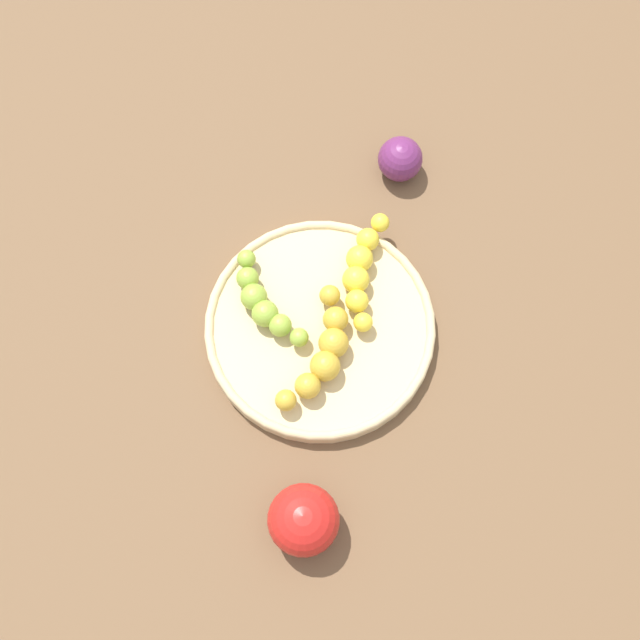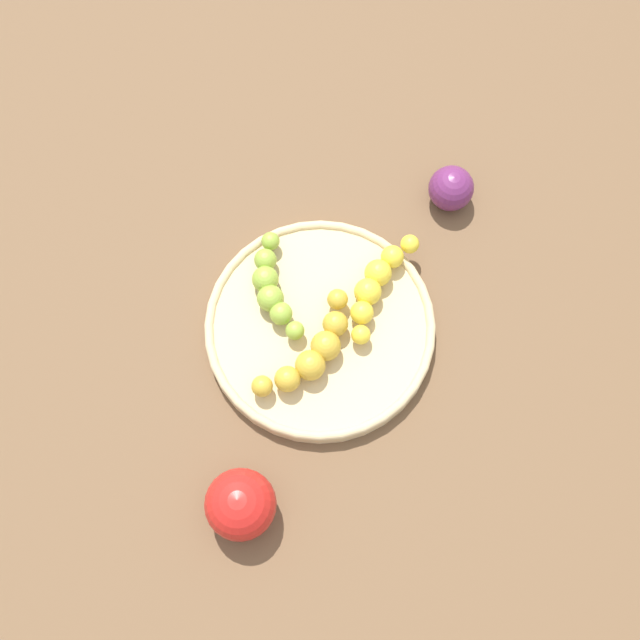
# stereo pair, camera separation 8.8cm
# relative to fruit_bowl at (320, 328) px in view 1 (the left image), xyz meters

# --- Properties ---
(ground_plane) EXTENTS (2.40, 2.40, 0.00)m
(ground_plane) POSITION_rel_fruit_bowl_xyz_m (0.00, 0.00, -0.01)
(ground_plane) COLOR brown
(fruit_bowl) EXTENTS (0.25, 0.25, 0.02)m
(fruit_bowl) POSITION_rel_fruit_bowl_xyz_m (0.00, 0.00, 0.00)
(fruit_bowl) COLOR #D1B784
(fruit_bowl) RESTS_ON ground_plane
(banana_yellow) EXTENTS (0.14, 0.06, 0.03)m
(banana_yellow) POSITION_rel_fruit_bowl_xyz_m (-0.05, 0.05, 0.02)
(banana_yellow) COLOR yellow
(banana_yellow) RESTS_ON fruit_bowl
(banana_green) EXTENTS (0.12, 0.07, 0.03)m
(banana_green) POSITION_rel_fruit_bowl_xyz_m (-0.03, -0.06, 0.02)
(banana_green) COLOR #8CAD38
(banana_green) RESTS_ON fruit_bowl
(banana_spotted) EXTENTS (0.13, 0.09, 0.03)m
(banana_spotted) POSITION_rel_fruit_bowl_xyz_m (0.04, -0.00, 0.02)
(banana_spotted) COLOR gold
(banana_spotted) RESTS_ON fruit_bowl
(apple_red) EXTENTS (0.07, 0.07, 0.07)m
(apple_red) POSITION_rel_fruit_bowl_xyz_m (0.20, -0.04, 0.02)
(apple_red) COLOR red
(apple_red) RESTS_ON ground_plane
(plum_purple) EXTENTS (0.05, 0.05, 0.05)m
(plum_purple) POSITION_rel_fruit_bowl_xyz_m (-0.19, 0.11, 0.01)
(plum_purple) COLOR #662659
(plum_purple) RESTS_ON ground_plane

